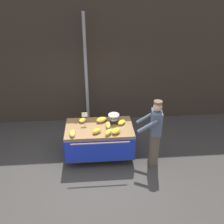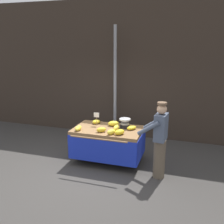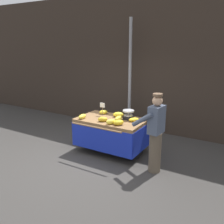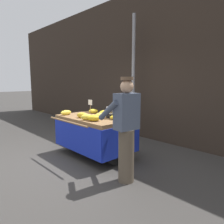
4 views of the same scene
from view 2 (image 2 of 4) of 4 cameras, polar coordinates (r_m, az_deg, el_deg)
The scene contains 15 objects.
ground_plane at distance 6.13m, azimuth -5.41°, elevation -13.15°, with size 60.00×60.00×0.00m, color #383533.
back_wall at distance 8.05m, azimuth 1.94°, elevation 9.37°, with size 16.00×0.24×4.17m, color #332821.
street_pole at distance 7.62m, azimuth 0.69°, elevation 6.11°, with size 0.09×0.09×3.40m, color gray.
banana_cart at distance 6.34m, azimuth -0.92°, elevation -5.74°, with size 1.69×1.22×0.87m.
weighing_scale at distance 6.29m, azimuth 2.90°, elevation -2.52°, with size 0.28×0.28×0.24m.
price_sign at distance 6.43m, azimuth -3.48°, elevation -0.92°, with size 0.14×0.01×0.34m.
banana_bunch_0 at distance 5.85m, azimuth -0.15°, elevation -4.47°, with size 0.12×0.23×0.12m, color yellow.
banana_bunch_1 at distance 6.16m, azimuth 0.96°, elevation -3.49°, with size 0.11×0.28×0.12m, color yellow.
banana_bunch_2 at distance 6.19m, azimuth 4.39°, elevation -3.53°, with size 0.16×0.26×0.09m, color gold.
banana_bunch_3 at distance 5.84m, azimuth 1.70°, elevation -4.50°, with size 0.17×0.25×0.13m, color gold.
banana_bunch_4 at distance 6.17m, azimuth -7.54°, elevation -3.60°, with size 0.13×0.27×0.11m, color yellow.
banana_bunch_5 at distance 6.01m, azimuth -2.40°, elevation -3.97°, with size 0.13×0.23×0.12m, color gold.
banana_bunch_6 at distance 6.63m, azimuth -3.52°, elevation -2.18°, with size 0.15×0.22×0.11m, color yellow.
banana_bunch_7 at distance 6.44m, azimuth 0.32°, elevation -2.58°, with size 0.17×0.27×0.13m, color yellow.
vendor_person at distance 5.64m, azimuth 10.58°, elevation -6.22°, with size 0.61×0.56×1.71m.
Camera 2 is at (2.15, -4.95, 2.91)m, focal length 40.94 mm.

